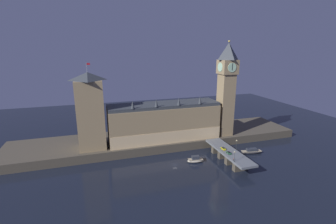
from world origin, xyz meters
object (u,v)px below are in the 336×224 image
(clock_tower, at_px, (226,87))
(boat_upstream, at_px, (195,160))
(car_northbound_lead, at_px, (223,149))
(pedestrian_near_rail, at_px, (233,159))
(boat_downstream, at_px, (251,151))
(street_lamp_mid, at_px, (237,144))
(car_northbound_trail, at_px, (229,153))
(street_lamp_near, at_px, (235,155))
(victoria_tower, at_px, (90,111))

(clock_tower, xyz_separation_m, boat_upstream, (-36.06, -27.43, -42.32))
(car_northbound_lead, xyz_separation_m, pedestrian_near_rail, (-2.48, -16.29, 0.14))
(boat_downstream, bearing_deg, street_lamp_mid, -162.23)
(car_northbound_trail, distance_m, street_lamp_near, 11.79)
(street_lamp_near, xyz_separation_m, boat_upstream, (-16.55, 18.97, -9.48))
(car_northbound_trail, bearing_deg, street_lamp_mid, 26.23)
(street_lamp_mid, xyz_separation_m, boat_downstream, (16.31, 5.23, -9.96))
(victoria_tower, height_order, boat_upstream, victoria_tower)
(car_northbound_trail, relative_size, boat_upstream, 0.35)
(victoria_tower, bearing_deg, car_northbound_trail, -25.25)
(car_northbound_lead, xyz_separation_m, boat_upstream, (-19.43, 1.24, -5.98))
(pedestrian_near_rail, xyz_separation_m, street_lamp_mid, (10.31, 13.28, 3.57))
(pedestrian_near_rail, bearing_deg, car_northbound_trail, 75.26)
(pedestrian_near_rail, bearing_deg, street_lamp_near, -105.54)
(clock_tower, bearing_deg, street_lamp_mid, -105.52)
(clock_tower, relative_size, pedestrian_near_rail, 45.75)
(victoria_tower, distance_m, boat_upstream, 76.60)
(clock_tower, bearing_deg, car_northbound_trail, -115.08)
(car_northbound_lead, bearing_deg, street_lamp_near, -99.22)
(car_northbound_lead, relative_size, car_northbound_trail, 1.09)
(pedestrian_near_rail, bearing_deg, boat_upstream, 134.03)
(car_northbound_trail, xyz_separation_m, street_lamp_mid, (7.84, 3.86, 3.77))
(pedestrian_near_rail, bearing_deg, car_northbound_lead, 81.35)
(street_lamp_near, bearing_deg, pedestrian_near_rail, 74.46)
(car_northbound_lead, bearing_deg, pedestrian_near_rail, -98.65)
(victoria_tower, xyz_separation_m, street_lamp_mid, (90.48, -35.11, -20.62))
(pedestrian_near_rail, distance_m, street_lamp_near, 3.68)
(car_northbound_trail, bearing_deg, victoria_tower, 154.75)
(car_northbound_trail, relative_size, street_lamp_near, 0.59)
(street_lamp_mid, height_order, boat_downstream, street_lamp_mid)
(street_lamp_mid, bearing_deg, clock_tower, 74.48)
(clock_tower, xyz_separation_m, car_northbound_trail, (-16.64, -35.54, -36.41))
(clock_tower, relative_size, street_lamp_near, 10.72)
(victoria_tower, relative_size, street_lamp_near, 8.58)
(victoria_tower, relative_size, pedestrian_near_rail, 36.63)
(victoria_tower, height_order, pedestrian_near_rail, victoria_tower)
(car_northbound_trail, bearing_deg, clock_tower, 64.92)
(car_northbound_trail, height_order, pedestrian_near_rail, pedestrian_near_rail)
(street_lamp_near, relative_size, street_lamp_mid, 0.95)
(car_northbound_lead, xyz_separation_m, street_lamp_mid, (7.84, -3.01, 3.71))
(clock_tower, distance_m, car_northbound_trail, 53.53)
(car_northbound_lead, bearing_deg, clock_tower, 59.88)
(boat_upstream, bearing_deg, street_lamp_near, -48.90)
(street_lamp_near, height_order, boat_downstream, street_lamp_near)
(pedestrian_near_rail, bearing_deg, street_lamp_mid, 52.17)
(street_lamp_mid, bearing_deg, pedestrian_near_rail, -127.83)
(clock_tower, relative_size, victoria_tower, 1.25)
(clock_tower, bearing_deg, boat_downstream, -74.15)
(pedestrian_near_rail, distance_m, boat_downstream, 33.05)
(victoria_tower, bearing_deg, pedestrian_near_rail, -31.12)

